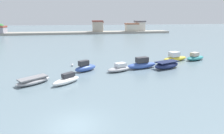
% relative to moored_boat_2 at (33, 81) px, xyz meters
% --- Properties ---
extents(ground_plane, '(400.00, 400.00, 0.00)m').
position_rel_moored_boat_2_xyz_m(ground_plane, '(5.34, -10.64, -0.42)').
color(ground_plane, slate).
extents(moored_boat_2, '(4.56, 3.99, 0.90)m').
position_rel_moored_boat_2_xyz_m(moored_boat_2, '(0.00, 0.00, 0.00)').
color(moored_boat_2, '#9E9EA3').
rests_on(moored_boat_2, ground).
extents(moored_boat_3, '(3.92, 3.47, 1.38)m').
position_rel_moored_boat_2_xyz_m(moored_boat_3, '(4.25, -0.67, 0.09)').
color(moored_boat_3, white).
rests_on(moored_boat_3, ground).
extents(moored_boat_4, '(4.04, 3.29, 1.78)m').
position_rel_moored_boat_2_xyz_m(moored_boat_4, '(6.91, 4.67, 0.22)').
color(moored_boat_4, '#3856A8').
rests_on(moored_boat_4, ground).
extents(moored_boat_5, '(4.52, 3.10, 1.33)m').
position_rel_moored_boat_2_xyz_m(moored_boat_5, '(12.24, 3.63, 0.07)').
color(moored_boat_5, '#9E9EA3').
rests_on(moored_boat_5, ground).
extents(moored_boat_6, '(5.78, 2.78, 1.92)m').
position_rel_moored_boat_2_xyz_m(moored_boat_6, '(16.34, 4.61, 0.26)').
color(moored_boat_6, '#3856A8').
rests_on(moored_boat_6, ground).
extents(moored_boat_7, '(5.50, 3.70, 1.22)m').
position_rel_moored_boat_2_xyz_m(moored_boat_7, '(20.50, 3.86, 0.17)').
color(moored_boat_7, navy).
rests_on(moored_boat_7, ground).
extents(moored_boat_8, '(5.81, 3.04, 1.83)m').
position_rel_moored_boat_2_xyz_m(moored_boat_8, '(24.66, 8.67, 0.24)').
color(moored_boat_8, yellow).
rests_on(moored_boat_8, ground).
extents(moored_boat_9, '(4.98, 3.24, 1.61)m').
position_rel_moored_boat_2_xyz_m(moored_boat_9, '(28.94, 8.46, 0.14)').
color(moored_boat_9, teal).
rests_on(moored_boat_9, ground).
extents(mooring_buoy_1, '(0.43, 0.43, 0.43)m').
position_rel_moored_boat_2_xyz_m(mooring_buoy_1, '(4.80, 8.17, -0.21)').
color(mooring_buoy_1, white).
rests_on(mooring_buoy_1, ground).
extents(distant_shoreline, '(99.97, 8.97, 7.36)m').
position_rel_moored_boat_2_xyz_m(distant_shoreline, '(7.74, 75.24, 1.48)').
color(distant_shoreline, gray).
rests_on(distant_shoreline, ground).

